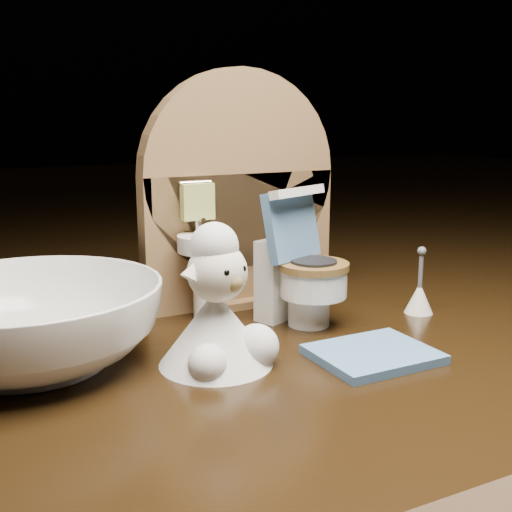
% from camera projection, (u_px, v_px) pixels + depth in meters
% --- Properties ---
extents(backdrop_panel, '(0.13, 0.05, 0.15)m').
position_uv_depth(backdrop_panel, '(238.00, 204.00, 0.41)').
color(backdrop_panel, brown).
rests_on(backdrop_panel, ground).
extents(toy_toilet, '(0.05, 0.06, 0.08)m').
position_uv_depth(toy_toilet, '(299.00, 274.00, 0.38)').
color(toy_toilet, white).
rests_on(toy_toilet, ground).
extents(bath_mat, '(0.06, 0.05, 0.00)m').
position_uv_depth(bath_mat, '(373.00, 354.00, 0.33)').
color(bath_mat, teal).
rests_on(bath_mat, ground).
extents(toilet_brush, '(0.02, 0.02, 0.04)m').
position_uv_depth(toilet_brush, '(419.00, 296.00, 0.40)').
color(toilet_brush, white).
rests_on(toilet_brush, ground).
extents(plush_lamb, '(0.06, 0.06, 0.07)m').
position_uv_depth(plush_lamb, '(218.00, 316.00, 0.32)').
color(plush_lamb, white).
rests_on(plush_lamb, ground).
extents(ceramic_bowl, '(0.16, 0.16, 0.04)m').
position_uv_depth(ceramic_bowl, '(30.00, 325.00, 0.32)').
color(ceramic_bowl, white).
rests_on(ceramic_bowl, ground).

